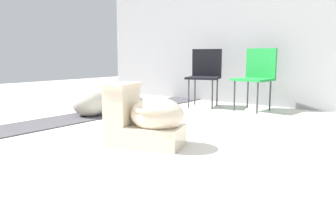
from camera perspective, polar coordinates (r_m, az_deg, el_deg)
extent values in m
plane|color=beige|center=(2.64, -9.16, -7.56)|extent=(14.00, 14.00, 0.00)
cube|color=#423F44|center=(3.94, -17.14, -2.43)|extent=(0.56, 8.00, 0.01)
cube|color=gray|center=(5.02, 22.13, 14.43)|extent=(7.00, 0.20, 2.60)
cube|color=beige|center=(2.69, -3.88, -5.28)|extent=(0.68, 0.51, 0.17)
ellipsoid|color=beige|center=(2.62, -1.90, -1.71)|extent=(0.53, 0.48, 0.28)
cylinder|color=beige|center=(2.61, -1.91, -0.50)|extent=(0.49, 0.49, 0.03)
cube|color=beige|center=(2.73, -8.00, -0.11)|extent=(0.28, 0.38, 0.30)
cube|color=beige|center=(2.71, -8.07, 3.40)|extent=(0.31, 0.41, 0.04)
cylinder|color=silver|center=(2.78, -7.34, 4.04)|extent=(0.02, 0.02, 0.01)
cube|color=black|center=(4.75, 6.19, 4.72)|extent=(0.55, 0.55, 0.03)
cube|color=black|center=(4.94, 6.78, 7.34)|extent=(0.43, 0.17, 0.40)
cylinder|color=#38383D|center=(4.57, 7.72, 1.81)|extent=(0.02, 0.02, 0.40)
cylinder|color=#38383D|center=(4.65, 3.62, 1.99)|extent=(0.02, 0.02, 0.40)
cylinder|color=#38383D|center=(4.90, 8.54, 2.24)|extent=(0.02, 0.02, 0.40)
cylinder|color=#38383D|center=(4.98, 4.70, 2.39)|extent=(0.02, 0.02, 0.40)
cube|color=#1E8C38|center=(4.51, 14.56, 4.31)|extent=(0.49, 0.49, 0.03)
cube|color=#1E8C38|center=(4.68, 15.89, 7.03)|extent=(0.44, 0.09, 0.40)
cylinder|color=#38383D|center=(4.30, 15.30, 1.18)|extent=(0.02, 0.02, 0.40)
cylinder|color=#38383D|center=(4.47, 11.49, 1.57)|extent=(0.02, 0.02, 0.40)
cylinder|color=#38383D|center=(4.60, 17.35, 1.54)|extent=(0.02, 0.02, 0.40)
cylinder|color=#38383D|center=(4.76, 13.70, 1.91)|extent=(0.02, 0.02, 0.40)
ellipsoid|color=gray|center=(4.43, -6.05, 0.37)|extent=(0.45, 0.43, 0.21)
ellipsoid|color=#ADA899|center=(4.08, -13.50, 0.36)|extent=(0.54, 0.54, 0.33)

